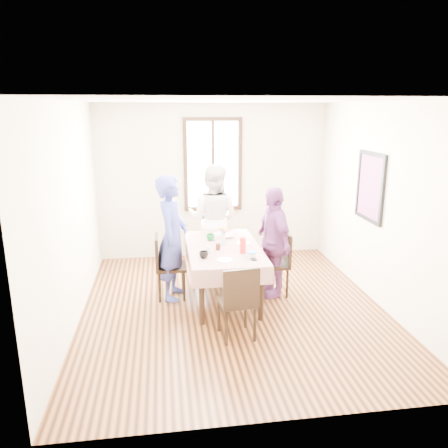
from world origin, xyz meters
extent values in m
plane|color=black|center=(0.00, 0.00, 0.00)|extent=(4.50, 4.50, 0.00)
plane|color=beige|center=(0.00, 2.25, 1.35)|extent=(4.00, 0.00, 4.00)
plane|color=beige|center=(2.00, 0.00, 1.35)|extent=(0.00, 4.50, 4.50)
cube|color=black|center=(0.00, 2.23, 1.65)|extent=(1.02, 0.06, 1.62)
cube|color=white|center=(0.00, 2.24, 1.65)|extent=(0.90, 0.02, 1.50)
cube|color=red|center=(1.98, 0.30, 1.55)|extent=(0.04, 0.76, 0.96)
cube|color=black|center=(-0.08, 0.33, 0.38)|extent=(0.87, 1.58, 0.75)
cube|color=#5B090A|center=(-0.08, 0.33, 0.76)|extent=(0.99, 1.70, 0.01)
cube|color=black|center=(-0.81, 0.47, 0.46)|extent=(0.42, 0.42, 0.91)
cube|color=black|center=(0.64, 0.38, 0.46)|extent=(0.43, 0.43, 0.91)
cube|color=black|center=(-0.08, 1.41, 0.46)|extent=(0.48, 0.48, 0.91)
cube|color=black|center=(-0.08, -0.76, 0.46)|extent=(0.47, 0.47, 0.91)
imported|color=#353C8C|center=(-0.79, 0.47, 0.87)|extent=(0.56, 0.72, 1.74)
imported|color=white|center=(-0.08, 1.39, 0.88)|extent=(1.05, 0.95, 1.76)
imported|color=#753975|center=(0.62, 0.38, 0.79)|extent=(0.54, 0.98, 1.57)
imported|color=black|center=(-0.40, -0.10, 0.81)|extent=(0.12, 0.12, 0.09)
imported|color=red|center=(0.18, 0.26, 0.80)|extent=(0.12, 0.12, 0.08)
imported|color=#0C7226|center=(-0.23, 0.65, 0.81)|extent=(0.16, 0.16, 0.09)
imported|color=white|center=(0.03, 0.75, 0.79)|extent=(0.24, 0.24, 0.05)
cube|color=red|center=(0.13, 0.03, 0.87)|extent=(0.07, 0.07, 0.21)
cylinder|color=white|center=(0.22, -0.15, 0.79)|extent=(0.12, 0.12, 0.06)
cylinder|color=black|center=(-0.17, 0.20, 0.80)|extent=(0.06, 0.06, 0.08)
cylinder|color=silver|center=(-0.32, 0.05, 0.81)|extent=(0.07, 0.07, 0.10)
cube|color=black|center=(0.22, -0.24, 0.77)|extent=(0.07, 0.13, 0.01)
cylinder|color=silver|center=(-0.08, 0.41, 0.83)|extent=(0.07, 0.07, 0.14)
cylinder|color=white|center=(0.22, 0.43, 0.77)|extent=(0.20, 0.20, 0.01)
cylinder|color=white|center=(-0.06, 0.95, 0.77)|extent=(0.20, 0.20, 0.01)
cylinder|color=white|center=(-0.15, -0.23, 0.77)|extent=(0.20, 0.20, 0.01)
cylinder|color=blue|center=(0.22, -0.15, 0.83)|extent=(0.12, 0.12, 0.01)
camera|label=1|loc=(-0.88, -5.36, 2.62)|focal=35.14mm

